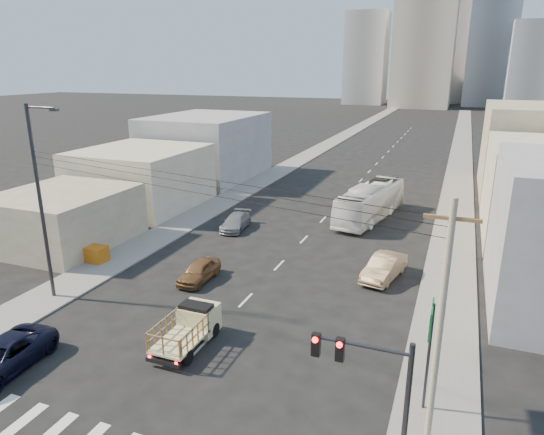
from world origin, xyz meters
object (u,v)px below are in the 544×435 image
Objects in this scene: city_bus at (370,202)px; utility_pole at (439,332)px; sedan_tan at (384,267)px; streetlamp_left at (41,199)px; sedan_grey at (236,222)px; green_sign at (430,332)px; flatbed_pickup at (188,326)px; navy_pickup at (2,356)px; crate_stack at (95,254)px; sedan_brown at (199,271)px; traffic_signal at (374,390)px.

utility_pole is (7.42, -28.94, 3.52)m from city_bus.
sedan_tan is 0.41× the size of streetlamp_left.
green_sign reaches higher than sedan_grey.
flatbed_pickup is 12.17m from green_sign.
navy_pickup is 0.45× the size of streetlamp_left.
streetlamp_left reaches higher than navy_pickup.
flatbed_pickup reaches higher than sedan_tan.
sedan_grey is 12.63m from crate_stack.
sedan_grey is (-14.09, 5.94, -0.14)m from sedan_tan.
sedan_brown is at bearing -84.53° from sedan_grey.
green_sign is at bearing -4.08° from flatbed_pickup.
city_bus is at bearing 100.25° from traffic_signal.
utility_pole is at bearing -82.33° from green_sign.
green_sign is (17.74, -18.94, 3.08)m from sedan_grey.
navy_pickup is at bearing -143.71° from flatbed_pickup.
green_sign is 22.86m from streetlamp_left.
sedan_grey is at bearing 73.66° from streetlamp_left.
navy_pickup is 17.91m from traffic_signal.
city_bus reaches higher than sedan_brown.
streetlamp_left is (-10.71, 1.66, 5.34)m from flatbed_pickup.
traffic_signal is (16.34, -23.95, 3.41)m from sedan_grey.
sedan_grey is 0.76× the size of traffic_signal.
green_sign is 2.91m from utility_pole.
sedan_grey is at bearing 83.36° from navy_pickup.
traffic_signal is at bearing -69.40° from city_bus.
navy_pickup is 1.11× the size of sedan_tan.
utility_pole reaches higher than sedan_brown.
sedan_brown is 0.68× the size of traffic_signal.
city_bus is 6.63× the size of crate_stack.
traffic_signal is at bearing -124.61° from utility_pole.
traffic_signal is (2.26, -18.01, 3.27)m from sedan_tan.
traffic_signal is 22.58m from streetlamp_left.
navy_pickup is 12.97m from sedan_brown.
city_bus is 27.46m from green_sign.
sedan_brown is at bearing -0.15° from crate_stack.
sedan_tan is at bearing 56.02° from flatbed_pickup.
sedan_tan is 0.49× the size of utility_pole.
navy_pickup is at bearing -166.97° from green_sign.
sedan_grey is (-5.89, 18.10, -0.43)m from flatbed_pickup.
sedan_grey is 18.08m from streetlamp_left.
navy_pickup is at bearing 178.00° from traffic_signal.
traffic_signal is at bearing -70.91° from sedan_tan.
crate_stack is (-6.43, -10.87, 0.03)m from sedan_grey.
traffic_signal reaches higher than city_bus.
sedan_brown is 0.83× the size of sedan_tan.
streetlamp_left is 8.16m from crate_stack.
utility_pole is (0.34, -2.50, 1.44)m from green_sign.
streetlamp_left is (-4.82, -16.44, 5.77)m from sedan_grey.
utility_pole reaches higher than traffic_signal.
flatbed_pickup is 0.90× the size of sedan_tan.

